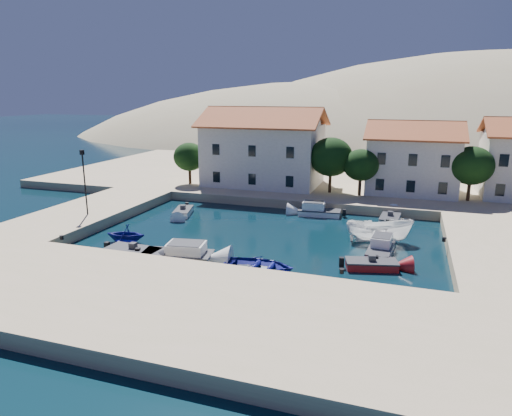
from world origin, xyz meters
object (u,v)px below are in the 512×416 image
Objects in this scene: rowboat_south at (259,271)px; boat_east at (379,242)px; building_mid at (413,156)px; cabin_cruiser_east at (380,249)px; cabin_cruiser_south at (177,254)px; building_left at (264,146)px; lamppost at (84,176)px.

boat_east is (7.70, 9.48, 0.00)m from rowboat_south.
rowboat_south is (-10.03, -27.08, -5.22)m from building_mid.
cabin_cruiser_south is at bearing 117.07° from cabin_cruiser_east.
building_left is at bearing 42.96° from cabin_cruiser_east.
building_mid is 1.86× the size of boat_east.
cabin_cruiser_east is 3.34m from boat_east.
cabin_cruiser_east reaches higher than boat_east.
cabin_cruiser_east is (8.02, 6.19, 0.48)m from rowboat_south.
rowboat_south is 0.89× the size of boat_east.
rowboat_south is 10.14m from cabin_cruiser_east.
building_mid is 21.52m from cabin_cruiser_east.
building_mid is 36.21m from lamppost.
cabin_cruiser_east is (14.60, 6.17, 0.00)m from cabin_cruiser_south.
building_mid is 2.34× the size of cabin_cruiser_east.
cabin_cruiser_east is at bearing -53.13° from rowboat_south.
building_mid reaches higher than lamppost.
lamppost is 27.80m from boat_east.
building_mid is 1.85× the size of cabin_cruiser_south.
building_mid is 29.34m from rowboat_south.
building_left reaches higher than cabin_cruiser_east.
lamppost is 27.82m from cabin_cruiser_east.
building_mid reaches higher than boat_east.
lamppost is 1.10× the size of boat_east.
cabin_cruiser_east is at bearing 0.23° from lamppost.
building_mid reaches higher than cabin_cruiser_east.
cabin_cruiser_south is 17.14m from boat_east.
building_left reaches higher than lamppost.
rowboat_south is at bearing -17.33° from lamppost.
cabin_cruiser_south reaches higher than rowboat_south.
cabin_cruiser_south is at bearing 89.06° from rowboat_south.
boat_east is (27.18, 3.40, -4.75)m from lamppost.
boat_east is (-0.31, 3.29, -0.48)m from cabin_cruiser_east.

